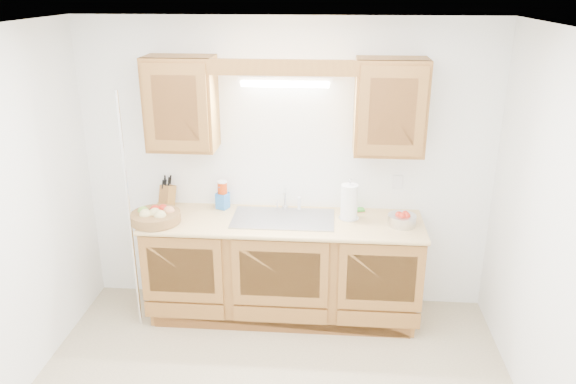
# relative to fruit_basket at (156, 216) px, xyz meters

# --- Properties ---
(room) EXTENTS (3.52, 3.50, 2.50)m
(room) POSITION_rel_fruit_basket_xyz_m (1.03, -1.06, 0.29)
(room) COLOR #C3B08D
(room) RESTS_ON ground
(base_cabinets) EXTENTS (2.20, 0.60, 0.86)m
(base_cabinets) POSITION_rel_fruit_basket_xyz_m (1.03, 0.14, -0.52)
(base_cabinets) COLOR #A2702F
(base_cabinets) RESTS_ON ground
(countertop) EXTENTS (2.30, 0.63, 0.04)m
(countertop) POSITION_rel_fruit_basket_xyz_m (1.03, 0.13, -0.08)
(countertop) COLOR tan
(countertop) RESTS_ON base_cabinets
(upper_cabinet_left) EXTENTS (0.55, 0.33, 0.75)m
(upper_cabinet_left) POSITION_rel_fruit_basket_xyz_m (0.20, 0.28, 0.87)
(upper_cabinet_left) COLOR #A2702F
(upper_cabinet_left) RESTS_ON room
(upper_cabinet_right) EXTENTS (0.55, 0.33, 0.75)m
(upper_cabinet_right) POSITION_rel_fruit_basket_xyz_m (1.86, 0.28, 0.87)
(upper_cabinet_right) COLOR #A2702F
(upper_cabinet_right) RESTS_ON room
(valance) EXTENTS (2.20, 0.05, 0.12)m
(valance) POSITION_rel_fruit_basket_xyz_m (1.03, 0.13, 1.18)
(valance) COLOR #A2702F
(valance) RESTS_ON room
(fluorescent_fixture) EXTENTS (0.76, 0.08, 0.08)m
(fluorescent_fixture) POSITION_rel_fruit_basket_xyz_m (1.03, 0.36, 1.04)
(fluorescent_fixture) COLOR white
(fluorescent_fixture) RESTS_ON room
(sink) EXTENTS (0.84, 0.46, 0.36)m
(sink) POSITION_rel_fruit_basket_xyz_m (1.03, 0.15, -0.13)
(sink) COLOR #9E9EA3
(sink) RESTS_ON countertop
(wire_shelf_pole) EXTENTS (0.03, 0.03, 2.00)m
(wire_shelf_pole) POSITION_rel_fruit_basket_xyz_m (-0.17, -0.12, 0.04)
(wire_shelf_pole) COLOR silver
(wire_shelf_pole) RESTS_ON ground
(outlet_plate) EXTENTS (0.08, 0.01, 0.12)m
(outlet_plate) POSITION_rel_fruit_basket_xyz_m (1.98, 0.43, 0.19)
(outlet_plate) COLOR white
(outlet_plate) RESTS_ON room
(fruit_basket) EXTENTS (0.47, 0.47, 0.13)m
(fruit_basket) POSITION_rel_fruit_basket_xyz_m (0.00, 0.00, 0.00)
(fruit_basket) COLOR olive
(fruit_basket) RESTS_ON countertop
(knife_block) EXTENTS (0.14, 0.18, 0.28)m
(knife_block) POSITION_rel_fruit_basket_xyz_m (0.00, 0.35, 0.05)
(knife_block) COLOR #A2702F
(knife_block) RESTS_ON countertop
(orange_canister) EXTENTS (0.10, 0.10, 0.25)m
(orange_canister) POSITION_rel_fruit_basket_xyz_m (0.49, 0.34, 0.07)
(orange_canister) COLOR red
(orange_canister) RESTS_ON countertop
(soap_bottle) EXTENTS (0.12, 0.13, 0.21)m
(soap_bottle) POSITION_rel_fruit_basket_xyz_m (0.49, 0.34, 0.05)
(soap_bottle) COLOR blue
(soap_bottle) RESTS_ON countertop
(sponge) EXTENTS (0.12, 0.09, 0.02)m
(sponge) POSITION_rel_fruit_basket_xyz_m (1.65, 0.37, -0.05)
(sponge) COLOR #CC333F
(sponge) RESTS_ON countertop
(paper_towel) EXTENTS (0.17, 0.17, 0.35)m
(paper_towel) POSITION_rel_fruit_basket_xyz_m (1.57, 0.20, 0.09)
(paper_towel) COLOR silver
(paper_towel) RESTS_ON countertop
(apple_bowl) EXTENTS (0.29, 0.29, 0.12)m
(apple_bowl) POSITION_rel_fruit_basket_xyz_m (2.00, 0.10, -0.00)
(apple_bowl) COLOR silver
(apple_bowl) RESTS_ON countertop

